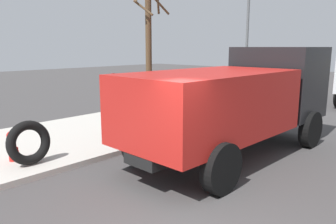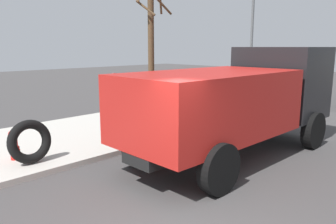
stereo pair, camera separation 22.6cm
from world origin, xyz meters
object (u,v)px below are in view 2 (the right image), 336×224
object	(u,v)px
dump_truck_red	(239,98)
bare_tree	(151,48)
fire_hydrant	(14,144)
street_light_pole	(251,52)
stop_sign	(114,96)
loose_tire	(30,142)

from	to	relation	value
dump_truck_red	bare_tree	size ratio (longest dim) A/B	1.35
fire_hydrant	street_light_pole	distance (m)	10.58
fire_hydrant	stop_sign	xyz separation A→B (m)	(2.62, -0.80, 1.06)
dump_truck_red	street_light_pole	world-z (taller)	street_light_pole
loose_tire	stop_sign	bearing A→B (deg)	-5.46
stop_sign	bare_tree	world-z (taller)	bare_tree
dump_truck_red	bare_tree	world-z (taller)	bare_tree
fire_hydrant	street_light_pole	bearing A→B (deg)	-3.54
loose_tire	bare_tree	bearing A→B (deg)	5.71
fire_hydrant	bare_tree	xyz separation A→B (m)	(4.71, -0.12, 2.39)
fire_hydrant	stop_sign	size ratio (longest dim) A/B	0.37
fire_hydrant	stop_sign	distance (m)	2.93
fire_hydrant	bare_tree	world-z (taller)	bare_tree
bare_tree	street_light_pole	distance (m)	5.64
loose_tire	bare_tree	distance (m)	5.08
dump_truck_red	bare_tree	distance (m)	3.73
bare_tree	street_light_pole	xyz separation A→B (m)	(5.61, -0.52, -0.16)
loose_tire	stop_sign	size ratio (longest dim) A/B	0.51
stop_sign	dump_truck_red	bearing A→B (deg)	-52.18
fire_hydrant	loose_tire	xyz separation A→B (m)	(0.18, -0.57, 0.14)
stop_sign	loose_tire	bearing A→B (deg)	174.54
stop_sign	dump_truck_red	xyz separation A→B (m)	(2.17, -2.79, -0.01)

